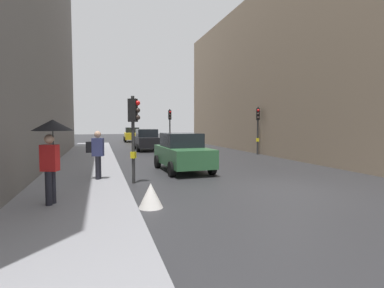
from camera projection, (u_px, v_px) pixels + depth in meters
name	position (u px, v px, depth m)	size (l,w,h in m)	color
ground_plane	(287.00, 189.00, 10.32)	(120.00, 120.00, 0.00)	#28282B
sidewalk_kerb	(84.00, 170.00, 14.14)	(3.17, 40.00, 0.16)	gray
building_facade_right	(327.00, 76.00, 24.03)	(12.00, 32.03, 11.94)	gray
traffic_light_mid_street	(258.00, 122.00, 21.91)	(0.34, 0.45, 3.41)	#2D2D2D
traffic_light_far_median	(170.00, 121.00, 27.92)	(0.24, 0.43, 3.53)	#2D2D2D
traffic_light_near_right	(134.00, 123.00, 11.23)	(0.45, 0.35, 3.20)	#2D2D2D
car_green_estate	(182.00, 152.00, 14.30)	(2.15, 4.27, 1.76)	#2D6038
car_dark_suv	(147.00, 140.00, 25.44)	(2.03, 4.21, 1.76)	black
car_yellow_taxi	(132.00, 135.00, 38.05)	(2.14, 4.26, 1.76)	yellow
pedestrian_with_umbrella	(52.00, 138.00, 7.67)	(1.00, 1.00, 2.14)	black
pedestrian_with_grey_backpack	(97.00, 152.00, 11.31)	(0.65, 0.41, 1.77)	black
warning_sign_triangle	(151.00, 196.00, 8.02)	(0.64, 0.64, 0.65)	silver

